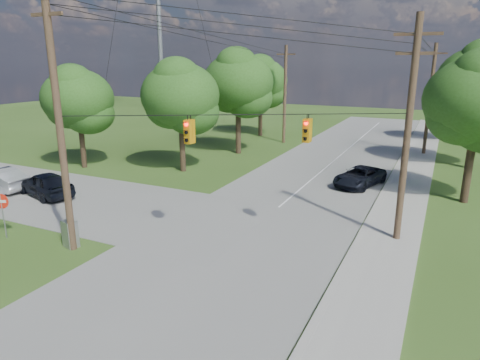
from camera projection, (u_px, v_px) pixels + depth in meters
The scene contains 20 objects.
ground at pixel (148, 273), 17.72m from camera, with size 140.00×140.00×0.00m, color #324F1A.
main_road at pixel (243, 238), 21.22m from camera, with size 10.00×100.00×0.03m, color gray.
sidewalk_east at pixel (383, 264), 18.41m from camera, with size 2.60×100.00×0.12m, color #A3A299.
pole_sw at pixel (58, 115), 18.31m from camera, with size 2.00×0.32×12.00m.
pole_ne at pixel (408, 129), 19.47m from camera, with size 2.00×0.32×10.50m.
pole_north_e at pixel (430, 99), 38.65m from camera, with size 2.00×0.32×10.00m.
pole_north_w at pixel (285, 94), 44.45m from camera, with size 2.00×0.32×10.00m.
power_lines at pixel (284, 49), 24.64m from camera, with size 13.93×29.62×4.93m.
traffic_signals at pixel (249, 130), 19.01m from camera, with size 4.91×3.27×1.05m.
tree_w_near at pixel (180, 96), 32.47m from camera, with size 6.00×6.00×8.40m.
tree_w_mid at pixel (238, 82), 38.82m from camera, with size 6.40×6.40×9.22m.
tree_w_far at pixel (261, 81), 48.42m from camera, with size 6.00×6.00×8.73m.
tree_e_near at pixel (479, 100), 24.91m from camera, with size 6.20×6.20×8.81m.
tree_e_mid at pixel (480, 82), 33.20m from camera, with size 6.60×6.60×9.64m.
tree_e_far at pixel (462, 86), 44.29m from camera, with size 5.80×5.80×8.32m.
tree_cross_n at pixel (78, 99), 33.73m from camera, with size 5.60×5.60×7.91m.
car_cross_dark at pixel (45, 184), 27.46m from camera, with size 1.90×4.73×1.61m, color black.
car_main_north at pixel (360, 176), 29.83m from camera, with size 2.17×4.71×1.31m, color black.
control_cabinet at pixel (70, 234), 20.07m from camera, with size 0.72×0.52×1.31m, color gray.
do_not_enter_sign at pixel (2, 206), 20.79m from camera, with size 0.73×0.29×2.30m.
Camera 1 is at (10.39, -12.78, 8.51)m, focal length 32.00 mm.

